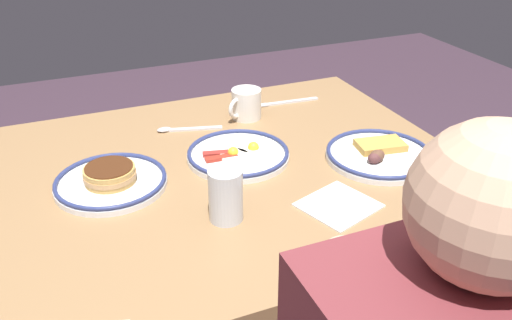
% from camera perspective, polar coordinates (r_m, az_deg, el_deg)
% --- Properties ---
extents(dining_table, '(1.11, 0.95, 0.73)m').
position_cam_1_polar(dining_table, '(1.39, -1.85, -4.14)').
color(dining_table, '#946E47').
rests_on(dining_table, ground_plane).
extents(plate_near_main, '(0.26, 0.26, 0.04)m').
position_cam_1_polar(plate_near_main, '(1.37, -1.88, 0.63)').
color(plate_near_main, white).
rests_on(plate_near_main, dining_table).
extents(plate_center_pancakes, '(0.27, 0.27, 0.04)m').
position_cam_1_polar(plate_center_pancakes, '(1.40, 12.85, 0.60)').
color(plate_center_pancakes, white).
rests_on(plate_center_pancakes, dining_table).
extents(plate_far_companion, '(0.26, 0.26, 0.05)m').
position_cam_1_polar(plate_far_companion, '(1.29, -15.08, -2.05)').
color(plate_far_companion, white).
rests_on(plate_far_companion, dining_table).
extents(coffee_mug, '(0.11, 0.09, 0.09)m').
position_cam_1_polar(coffee_mug, '(1.59, -1.08, 5.97)').
color(coffee_mug, white).
rests_on(coffee_mug, dining_table).
extents(drinking_glass, '(0.07, 0.07, 0.12)m').
position_cam_1_polar(drinking_glass, '(1.12, -3.21, -3.97)').
color(drinking_glass, silver).
rests_on(drinking_glass, dining_table).
extents(paper_napkin, '(0.19, 0.18, 0.00)m').
position_cam_1_polar(paper_napkin, '(1.20, 8.69, -4.74)').
color(paper_napkin, white).
rests_on(paper_napkin, dining_table).
extents(fork_near, '(0.20, 0.03, 0.01)m').
position_cam_1_polar(fork_near, '(1.71, 3.32, 6.12)').
color(fork_near, silver).
rests_on(fork_near, dining_table).
extents(tea_spoon, '(0.18, 0.06, 0.01)m').
position_cam_1_polar(tea_spoon, '(1.54, -7.98, 3.24)').
color(tea_spoon, silver).
rests_on(tea_spoon, dining_table).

